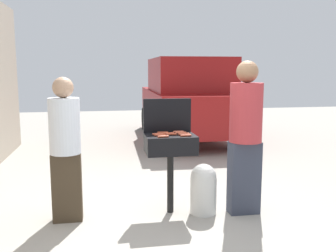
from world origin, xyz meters
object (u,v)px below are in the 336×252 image
hot_dog_4 (181,133)px  hot_dog_10 (163,133)px  hot_dog_1 (186,136)px  bbq_grill (170,147)px  hot_dog_0 (171,134)px  hot_dog_3 (160,135)px  hot_dog_9 (158,134)px  parked_minivan (188,98)px  hot_dog_2 (163,136)px  hot_dog_6 (183,134)px  hot_dog_7 (184,134)px  person_right (245,132)px  hot_dog_8 (179,132)px  hot_dog_5 (168,133)px  propane_tank (203,188)px  person_left (65,144)px

hot_dog_4 → hot_dog_10: (-0.21, 0.04, 0.00)m
hot_dog_1 → bbq_grill: bearing=137.9°
hot_dog_0 → hot_dog_3: size_ratio=1.00×
hot_dog_9 → parked_minivan: (1.49, 4.86, 0.05)m
hot_dog_1 → hot_dog_4: 0.20m
bbq_grill → hot_dog_2: size_ratio=7.44×
hot_dog_9 → hot_dog_6: bearing=-3.8°
hot_dog_7 → hot_dog_4: bearing=100.7°
bbq_grill → parked_minivan: (1.34, 4.87, 0.21)m
hot_dog_6 → hot_dog_10: same height
hot_dog_2 → hot_dog_9: size_ratio=1.00×
hot_dog_2 → hot_dog_6: same height
hot_dog_4 → person_right: person_right is taller
hot_dog_8 → parked_minivan: (1.21, 4.73, 0.05)m
bbq_grill → hot_dog_5: (-0.02, 0.04, 0.16)m
bbq_grill → hot_dog_2: 0.25m
hot_dog_5 → propane_tank: bearing=-19.9°
bbq_grill → hot_dog_8: size_ratio=7.44×
bbq_grill → hot_dog_8: 0.24m
bbq_grill → person_left: bearing=-177.9°
hot_dog_6 → person_left: 1.38m
bbq_grill → hot_dog_1: 0.27m
parked_minivan → hot_dog_5: bearing=75.6°
hot_dog_6 → hot_dog_10: size_ratio=1.00×
hot_dog_0 → hot_dog_5: 0.06m
hot_dog_8 → person_left: person_left is taller
parked_minivan → hot_dog_0: bearing=76.0°
bbq_grill → hot_dog_5: 0.17m
hot_dog_5 → parked_minivan: (1.36, 4.83, 0.05)m
hot_dog_7 → hot_dog_3: bearing=-178.6°
hot_dog_0 → hot_dog_8: same height
hot_dog_1 → parked_minivan: 5.15m
hot_dog_9 → propane_tank: size_ratio=0.21×
hot_dog_5 → hot_dog_6: size_ratio=1.00×
hot_dog_6 → person_left: bearing=-178.8°
hot_dog_1 → hot_dog_10: (-0.23, 0.25, 0.00)m
propane_tank → person_right: (0.49, -0.06, 0.68)m
hot_dog_3 → hot_dog_9: same height
hot_dog_1 → hot_dog_2: 0.27m
hot_dog_1 → hot_dog_3: 0.31m
propane_tank → person_right: bearing=-7.4°
hot_dog_3 → propane_tank: (0.53, -0.05, -0.66)m
bbq_grill → parked_minivan: size_ratio=0.22×
hot_dog_7 → hot_dog_6: bearing=97.7°
hot_dog_5 → hot_dog_4: bearing=7.2°
hot_dog_0 → hot_dog_10: (-0.08, 0.12, 0.00)m
hot_dog_10 → parked_minivan: 4.97m
hot_dog_7 → person_left: size_ratio=0.08×
hot_dog_2 → hot_dog_8: bearing=50.3°
hot_dog_9 → bbq_grill: bearing=-1.9°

